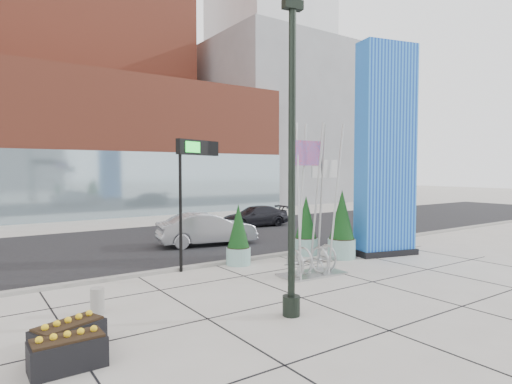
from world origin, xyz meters
TOP-DOWN VIEW (x-y plane):
  - ground at (0.00, 0.00)m, footprint 160.00×160.00m
  - street_asphalt at (0.00, 10.00)m, footprint 80.00×12.00m
  - curb_edge at (0.00, 4.00)m, footprint 80.00×0.30m
  - tower_podium at (1.00, 27.00)m, footprint 34.00×10.00m
  - tower_glass_front at (1.00, 22.20)m, footprint 34.00×0.60m
  - building_grey_parking at (26.00, 32.00)m, footprint 20.00×18.00m
  - building_pale_office at (36.00, 48.00)m, footprint 16.00×16.00m
  - blue_pylon at (7.96, 1.71)m, footprint 2.87×1.79m
  - lamp_post at (-0.18, -1.97)m, footprint 0.53×0.44m
  - public_art_sculpture at (3.04, 0.82)m, footprint 2.36×1.28m
  - concrete_bollard at (-4.10, 0.88)m, footprint 0.34×0.34m
  - overhead_street_sign at (0.32, 3.80)m, footprint 2.11×1.06m
  - round_planter_east at (5.92, 2.21)m, footprint 1.12×1.12m
  - round_planter_mid at (5.20, 3.60)m, footprint 1.01×1.01m
  - round_planter_west at (1.80, 3.60)m, footprint 0.93×0.93m
  - box_planter_north at (-5.17, -1.15)m, footprint 1.48×1.12m
  - box_planter_south at (-5.32, -1.87)m, footprint 1.30×0.66m
  - car_silver_mid at (2.81, 8.00)m, footprint 4.90×2.48m
  - car_dark_east at (8.53, 12.26)m, footprint 4.58×2.27m

SIDE VIEW (x-z plane):
  - ground at x=0.00m, z-range 0.00..0.00m
  - street_asphalt at x=0.00m, z-range 0.00..0.02m
  - curb_edge at x=0.00m, z-range 0.00..0.12m
  - box_planter_south at x=-5.32m, z-range -0.03..0.68m
  - concrete_bollard at x=-4.10m, z-range 0.00..0.66m
  - box_planter_north at x=-5.17m, z-range -0.03..0.70m
  - car_dark_east at x=8.53m, z-range 0.00..1.28m
  - car_silver_mid at x=2.81m, z-range 0.00..1.54m
  - round_planter_west at x=1.80m, z-range -0.06..2.26m
  - round_planter_mid at x=5.20m, z-range -0.07..2.45m
  - round_planter_east at x=5.92m, z-range -0.07..2.73m
  - public_art_sculpture at x=3.04m, z-range -1.24..3.98m
  - tower_glass_front at x=1.00m, z-range 0.00..5.00m
  - lamp_post at x=-0.18m, z-range -0.72..7.23m
  - overhead_street_sign at x=0.32m, z-range 1.69..6.39m
  - blue_pylon at x=7.96m, z-range -0.15..8.72m
  - tower_podium at x=1.00m, z-range 0.00..11.00m
  - building_grey_parking at x=26.00m, z-range 0.00..18.00m
  - building_pale_office at x=36.00m, z-range 0.00..55.00m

